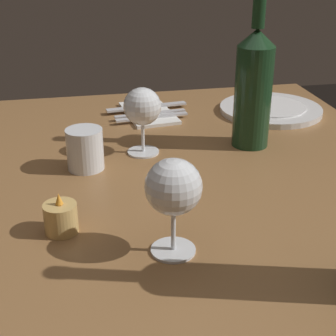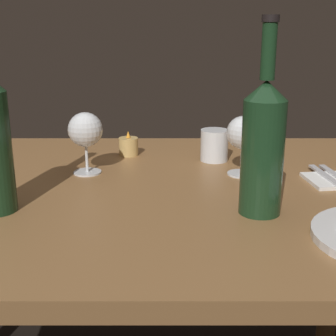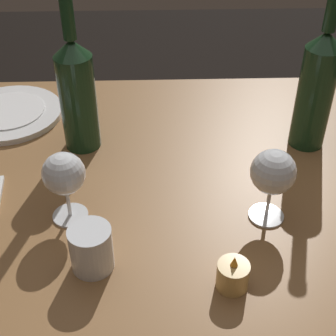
{
  "view_description": "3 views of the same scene",
  "coord_description": "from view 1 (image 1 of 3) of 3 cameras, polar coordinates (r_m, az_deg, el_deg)",
  "views": [
    {
      "loc": [
        -0.75,
        0.23,
        1.17
      ],
      "look_at": [
        0.02,
        0.07,
        0.8
      ],
      "focal_mm": 54.83,
      "sensor_mm": 36.0,
      "label": 1
    },
    {
      "loc": [
        0.05,
        -0.98,
        1.08
      ],
      "look_at": [
        0.05,
        -0.03,
        0.79
      ],
      "focal_mm": 50.9,
      "sensor_mm": 36.0,
      "label": 2
    },
    {
      "loc": [
        0.06,
        0.76,
        1.38
      ],
      "look_at": [
        0.04,
        0.07,
        0.84
      ],
      "focal_mm": 52.83,
      "sensor_mm": 36.0,
      "label": 3
    }
  ],
  "objects": [
    {
      "name": "dining_table",
      "position": [
        0.94,
        4.54,
        -8.28
      ],
      "size": [
        1.3,
        0.9,
        0.74
      ],
      "color": "olive",
      "rests_on": "ground"
    },
    {
      "name": "wine_glass_left",
      "position": [
        0.71,
        0.61,
        -2.35
      ],
      "size": [
        0.08,
        0.08,
        0.15
      ],
      "color": "white",
      "rests_on": "dining_table"
    },
    {
      "name": "wine_glass_right",
      "position": [
        1.04,
        -2.88,
        6.63
      ],
      "size": [
        0.08,
        0.08,
        0.14
      ],
      "color": "white",
      "rests_on": "dining_table"
    },
    {
      "name": "wine_bottle_second",
      "position": [
        1.09,
        9.5,
        9.07
      ],
      "size": [
        0.08,
        0.08,
        0.36
      ],
      "color": "#19381E",
      "rests_on": "dining_table"
    },
    {
      "name": "water_tumbler",
      "position": [
        1.0,
        -9.19,
        1.87
      ],
      "size": [
        0.07,
        0.07,
        0.08
      ],
      "color": "white",
      "rests_on": "dining_table"
    },
    {
      "name": "votive_candle",
      "position": [
        0.81,
        -11.82,
        -5.56
      ],
      "size": [
        0.05,
        0.05,
        0.07
      ],
      "color": "#DBB266",
      "rests_on": "dining_table"
    },
    {
      "name": "dinner_plate",
      "position": [
        1.34,
        11.34,
        6.44
      ],
      "size": [
        0.26,
        0.26,
        0.02
      ],
      "color": "white",
      "rests_on": "dining_table"
    },
    {
      "name": "folded_napkin",
      "position": [
        1.3,
        -2.17,
        6.14
      ],
      "size": [
        0.2,
        0.13,
        0.01
      ],
      "color": "white",
      "rests_on": "dining_table"
    },
    {
      "name": "fork_inner",
      "position": [
        1.27,
        -1.99,
        6.05
      ],
      "size": [
        0.04,
        0.18,
        0.0
      ],
      "color": "silver",
      "rests_on": "folded_napkin"
    },
    {
      "name": "fork_outer",
      "position": [
        1.25,
        -1.8,
        5.69
      ],
      "size": [
        0.04,
        0.18,
        0.0
      ],
      "color": "silver",
      "rests_on": "folded_napkin"
    },
    {
      "name": "table_knife",
      "position": [
        1.33,
        -2.38,
        6.82
      ],
      "size": [
        0.04,
        0.21,
        0.0
      ],
      "color": "silver",
      "rests_on": "folded_napkin"
    }
  ]
}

